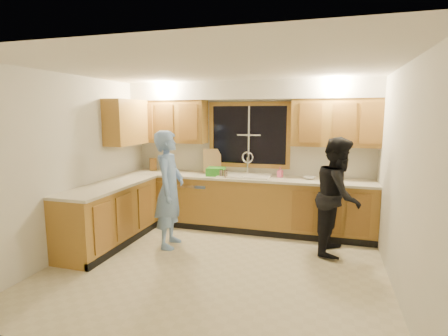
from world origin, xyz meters
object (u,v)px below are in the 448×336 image
object	(u,v)px
dishwasher	(198,202)
bowl	(309,178)
knife_block	(153,164)
soap_bottle	(280,172)
stove	(85,226)
woman	(338,196)
man	(169,189)
dish_crate	(216,171)
sink	(245,179)

from	to	relation	value
dishwasher	bowl	distance (m)	1.99
knife_block	soap_bottle	distance (m)	2.38
stove	woman	world-z (taller)	woman
man	knife_block	distance (m)	1.53
man	dish_crate	bearing A→B (deg)	-29.04
dish_crate	bowl	xyz separation A→B (m)	(1.55, 0.10, -0.05)
sink	man	distance (m)	1.40
woman	sink	bearing A→B (deg)	74.34
dish_crate	man	bearing A→B (deg)	-111.44
stove	soap_bottle	size ratio (longest dim) A/B	5.34
woman	bowl	distance (m)	0.81
dishwasher	woman	size ratio (longest dim) A/B	0.50
sink	knife_block	world-z (taller)	sink
dish_crate	soap_bottle	bearing A→B (deg)	7.70
dishwasher	stove	distance (m)	2.04
man	woman	world-z (taller)	man
dish_crate	stove	bearing A→B (deg)	-126.66
knife_block	bowl	distance (m)	2.86
bowl	dishwasher	bearing A→B (deg)	-178.52
soap_bottle	bowl	size ratio (longest dim) A/B	0.89
dishwasher	woman	distance (m)	2.46
stove	man	bearing A→B (deg)	39.31
man	knife_block	world-z (taller)	man
stove	dish_crate	size ratio (longest dim) A/B	3.04
soap_bottle	dish_crate	bearing A→B (deg)	-172.30
stove	sink	bearing A→B (deg)	45.39
woman	bowl	bearing A→B (deg)	40.07
dishwasher	man	size ratio (longest dim) A/B	0.47
woman	dish_crate	bearing A→B (deg)	81.49
dish_crate	bowl	world-z (taller)	dish_crate
dish_crate	bowl	distance (m)	1.56
sink	bowl	bearing A→B (deg)	1.87
stove	bowl	bearing A→B (deg)	33.01
stove	woman	bearing A→B (deg)	19.73
dishwasher	man	bearing A→B (deg)	-92.12
sink	bowl	distance (m)	1.07
sink	stove	xyz separation A→B (m)	(-1.80, -1.82, -0.41)
man	woman	distance (m)	2.42
knife_block	bowl	world-z (taller)	knife_block
sink	dish_crate	world-z (taller)	sink
stove	soap_bottle	distance (m)	3.10
sink	man	size ratio (longest dim) A/B	0.50
woman	stove	bearing A→B (deg)	117.38
sink	bowl	size ratio (longest dim) A/B	4.51
soap_bottle	bowl	world-z (taller)	soap_bottle
stove	soap_bottle	bearing A→B (deg)	38.60
dishwasher	bowl	size ratio (longest dim) A/B	4.30
dishwasher	stove	size ratio (longest dim) A/B	0.91
knife_block	dish_crate	size ratio (longest dim) A/B	0.76
man	soap_bottle	bearing A→B (deg)	-59.46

